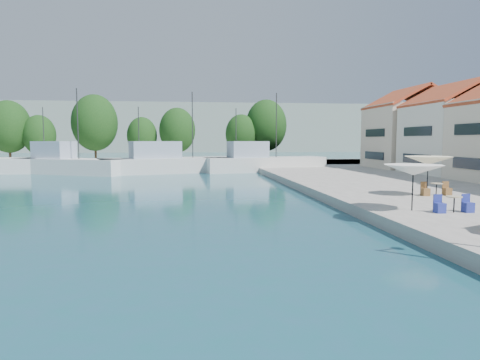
{
  "coord_description": "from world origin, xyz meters",
  "views": [
    {
      "loc": [
        -2.44,
        2.08,
        3.94
      ],
      "look_at": [
        0.45,
        26.0,
        1.69
      ],
      "focal_mm": 32.0,
      "sensor_mm": 36.0,
      "label": 1
    }
  ],
  "objects": [
    {
      "name": "tree_08",
      "position": [
        10.18,
        71.23,
        6.32
      ],
      "size": [
        6.7,
        6.7,
        9.91
      ],
      "color": "#3F2B19",
      "rests_on": "quay_far"
    },
    {
      "name": "tree_04",
      "position": [
        -17.0,
        71.87,
        6.65
      ],
      "size": [
        7.08,
        7.08,
        10.47
      ],
      "color": "#3F2B19",
      "rests_on": "quay_far"
    },
    {
      "name": "umbrella_cream",
      "position": [
        11.81,
        26.1,
        2.72
      ],
      "size": [
        2.85,
        2.85,
        2.37
      ],
      "color": "black",
      "rests_on": "quay_right"
    },
    {
      "name": "tree_03",
      "position": [
        -24.66,
        69.62,
        4.7
      ],
      "size": [
        4.8,
        4.8,
        7.11
      ],
      "color": "#3F2B19",
      "rests_on": "quay_far"
    },
    {
      "name": "hill_west",
      "position": [
        -30.0,
        160.0,
        8.0
      ],
      "size": [
        180.0,
        40.0,
        16.0
      ],
      "primitive_type": "cube",
      "color": "gray",
      "rests_on": "ground"
    },
    {
      "name": "quay_far",
      "position": [
        -8.0,
        67.0,
        0.3
      ],
      "size": [
        90.0,
        16.0,
        0.6
      ],
      "primitive_type": "cube",
      "color": "gray",
      "rests_on": "ground"
    },
    {
      "name": "building_06",
      "position": [
        24.0,
        51.0,
        5.5
      ],
      "size": [
        9.0,
        8.8,
        10.2
      ],
      "color": "beige",
      "rests_on": "quay_right"
    },
    {
      "name": "tree_06",
      "position": [
        -4.18,
        71.66,
        5.51
      ],
      "size": [
        5.75,
        5.75,
        8.51
      ],
      "color": "#3F2B19",
      "rests_on": "quay_far"
    },
    {
      "name": "hill_east",
      "position": [
        40.0,
        180.0,
        6.0
      ],
      "size": [
        140.0,
        40.0,
        12.0
      ],
      "primitive_type": "cube",
      "color": "gray",
      "rests_on": "ground"
    },
    {
      "name": "trawler_04",
      "position": [
        6.69,
        54.84,
        1.07
      ],
      "size": [
        15.66,
        6.84,
        10.2
      ],
      "rotation": [
        0.0,
        0.0,
        0.2
      ],
      "color": "silver",
      "rests_on": "ground"
    },
    {
      "name": "umbrella_white",
      "position": [
        8.09,
        21.06,
        2.53
      ],
      "size": [
        2.82,
        2.82,
        2.19
      ],
      "color": "black",
      "rests_on": "quay_right"
    },
    {
      "name": "tree_07",
      "position": [
        5.97,
        70.34,
        4.9
      ],
      "size": [
        5.03,
        5.03,
        7.45
      ],
      "color": "#3F2B19",
      "rests_on": "quay_far"
    },
    {
      "name": "cafe_table_02",
      "position": [
        9.71,
        20.27,
        0.89
      ],
      "size": [
        1.82,
        0.7,
        0.76
      ],
      "color": "black",
      "rests_on": "quay_right"
    },
    {
      "name": "trawler_02",
      "position": [
        -16.53,
        53.73,
        1.07
      ],
      "size": [
        14.32,
        9.53,
        10.2
      ],
      "rotation": [
        0.0,
        0.0,
        -0.46
      ],
      "color": "silver",
      "rests_on": "ground"
    },
    {
      "name": "trawler_03",
      "position": [
        -4.17,
        54.54,
        1.07
      ],
      "size": [
        19.29,
        9.92,
        10.2
      ],
      "rotation": [
        0.0,
        0.0,
        0.29
      ],
      "color": "silver",
      "rests_on": "ground"
    },
    {
      "name": "cafe_table_03",
      "position": [
        12.38,
        26.06,
        0.89
      ],
      "size": [
        1.82,
        0.7,
        0.76
      ],
      "color": "black",
      "rests_on": "quay_right"
    },
    {
      "name": "tree_05",
      "position": [
        -9.77,
        71.94,
        4.64
      ],
      "size": [
        4.74,
        4.74,
        7.01
      ],
      "color": "#3F2B19",
      "rests_on": "quay_far"
    },
    {
      "name": "tree_02",
      "position": [
        -28.91,
        69.61,
        5.93
      ],
      "size": [
        6.23,
        6.23,
        9.23
      ],
      "color": "#3F2B19",
      "rests_on": "quay_far"
    },
    {
      "name": "building_05",
      "position": [
        24.0,
        42.0,
        5.26
      ],
      "size": [
        8.4,
        8.8,
        9.7
      ],
      "color": "white",
      "rests_on": "quay_right"
    }
  ]
}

